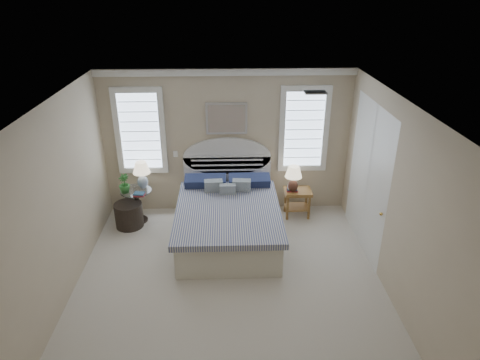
% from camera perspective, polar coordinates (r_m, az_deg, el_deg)
% --- Properties ---
extents(floor, '(4.50, 5.00, 0.01)m').
position_cam_1_polar(floor, '(6.35, -1.42, -14.59)').
color(floor, '#B8AD9D').
rests_on(floor, ground).
extents(ceiling, '(4.50, 5.00, 0.01)m').
position_cam_1_polar(ceiling, '(5.07, -1.74, 9.62)').
color(ceiling, silver).
rests_on(ceiling, wall_back).
extents(wall_back, '(4.50, 0.02, 2.70)m').
position_cam_1_polar(wall_back, '(7.86, -1.76, 4.98)').
color(wall_back, tan).
rests_on(wall_back, floor).
extents(wall_left, '(0.02, 5.00, 2.70)m').
position_cam_1_polar(wall_left, '(6.01, -23.60, -3.91)').
color(wall_left, tan).
rests_on(wall_left, floor).
extents(wall_right, '(0.02, 5.00, 2.70)m').
position_cam_1_polar(wall_right, '(6.03, 20.39, -3.25)').
color(wall_right, tan).
rests_on(wall_right, floor).
extents(crown_molding, '(4.50, 0.08, 0.12)m').
position_cam_1_polar(crown_molding, '(7.48, -1.89, 14.20)').
color(crown_molding, white).
rests_on(crown_molding, wall_back).
extents(hvac_vent, '(0.30, 0.20, 0.02)m').
position_cam_1_polar(hvac_vent, '(5.97, 10.02, 11.45)').
color(hvac_vent, '#B2B2B2').
rests_on(hvac_vent, ceiling).
extents(switch_plate, '(0.08, 0.01, 0.12)m').
position_cam_1_polar(switch_plate, '(7.97, -8.60, 3.46)').
color(switch_plate, white).
rests_on(switch_plate, wall_back).
extents(window_left, '(0.90, 0.06, 1.60)m').
position_cam_1_polar(window_left, '(7.91, -13.15, 6.37)').
color(window_left, '#AFC3DE').
rests_on(window_left, wall_back).
extents(window_right, '(0.90, 0.06, 1.60)m').
position_cam_1_polar(window_right, '(7.89, 8.50, 6.71)').
color(window_right, '#AFC3DE').
rests_on(window_right, wall_back).
extents(painting, '(0.74, 0.04, 0.58)m').
position_cam_1_polar(painting, '(7.68, -1.81, 8.18)').
color(painting, silver).
rests_on(painting, wall_back).
extents(closet_door, '(0.02, 1.80, 2.40)m').
position_cam_1_polar(closet_door, '(7.09, 16.68, 0.25)').
color(closet_door, silver).
rests_on(closet_door, floor).
extents(bed, '(1.72, 2.28, 1.47)m').
position_cam_1_polar(bed, '(7.33, -1.60, -4.95)').
color(bed, beige).
rests_on(bed, floor).
extents(side_table_left, '(0.56, 0.56, 0.63)m').
position_cam_1_polar(side_table_left, '(8.01, -13.55, -2.90)').
color(side_table_left, black).
rests_on(side_table_left, floor).
extents(nightstand_right, '(0.50, 0.40, 0.53)m').
position_cam_1_polar(nightstand_right, '(8.04, 7.66, -2.27)').
color(nightstand_right, '#9F6A34').
rests_on(nightstand_right, floor).
extents(floor_pot, '(0.61, 0.61, 0.45)m').
position_cam_1_polar(floor_pot, '(7.96, -14.59, -4.53)').
color(floor_pot, black).
rests_on(floor_pot, floor).
extents(lamp_left, '(0.37, 0.37, 0.50)m').
position_cam_1_polar(lamp_left, '(7.85, -12.97, 1.05)').
color(lamp_left, silver).
rests_on(lamp_left, side_table_left).
extents(lamp_right, '(0.40, 0.40, 0.51)m').
position_cam_1_polar(lamp_right, '(7.79, 7.14, 0.52)').
color(lamp_right, black).
rests_on(lamp_right, nightstand_right).
extents(potted_plant, '(0.25, 0.25, 0.34)m').
position_cam_1_polar(potted_plant, '(7.80, -15.19, -0.46)').
color(potted_plant, '#2F702D').
rests_on(potted_plant, side_table_left).
extents(books_left, '(0.21, 0.16, 0.05)m').
position_cam_1_polar(books_left, '(7.69, -13.30, -1.86)').
color(books_left, maroon).
rests_on(books_left, side_table_left).
extents(books_right, '(0.22, 0.17, 0.11)m').
position_cam_1_polar(books_right, '(7.92, 6.98, -1.11)').
color(books_right, maroon).
rests_on(books_right, nightstand_right).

